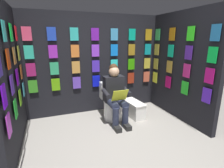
{
  "coord_description": "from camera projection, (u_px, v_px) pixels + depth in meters",
  "views": [
    {
      "loc": [
        1.03,
        1.89,
        1.67
      ],
      "look_at": [
        -0.08,
        -1.04,
        0.85
      ],
      "focal_mm": 27.87,
      "sensor_mm": 36.0,
      "label": 1
    }
  ],
  "objects": [
    {
      "name": "display_wall_left",
      "position": [
        181.0,
        67.0,
        3.6
      ],
      "size": [
        0.14,
        1.89,
        2.21
      ],
      "color": "black",
      "rests_on": "ground"
    },
    {
      "name": "person_reading",
      "position": [
        116.0,
        94.0,
        3.45
      ],
      "size": [
        0.52,
        0.68,
        1.19
      ],
      "rotation": [
        0.0,
        0.0,
        -0.0
      ],
      "color": "black",
      "rests_on": "ground"
    },
    {
      "name": "display_wall_right",
      "position": [
        8.0,
        79.0,
        2.52
      ],
      "size": [
        0.14,
        1.89,
        2.21
      ],
      "color": "black",
      "rests_on": "ground"
    },
    {
      "name": "comic_longbox_near",
      "position": [
        134.0,
        109.0,
        3.83
      ],
      "size": [
        0.32,
        0.61,
        0.34
      ],
      "rotation": [
        0.0,
        0.0,
        0.09
      ],
      "color": "white",
      "rests_on": "ground"
    },
    {
      "name": "display_wall_back",
      "position": [
        95.0,
        64.0,
        3.96
      ],
      "size": [
        3.14,
        0.14,
        2.21
      ],
      "color": "black",
      "rests_on": "ground"
    },
    {
      "name": "ground_plane",
      "position": [
        132.0,
        159.0,
        2.49
      ],
      "size": [
        30.0,
        30.0,
        0.0
      ],
      "primitive_type": "plane",
      "color": "gray"
    },
    {
      "name": "toilet",
      "position": [
        112.0,
        103.0,
        3.72
      ],
      "size": [
        0.41,
        0.55,
        0.77
      ],
      "rotation": [
        0.0,
        0.0,
        -0.0
      ],
      "color": "white",
      "rests_on": "ground"
    }
  ]
}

